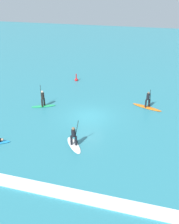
# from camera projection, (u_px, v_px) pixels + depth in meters

# --- Properties ---
(ground_plane) EXTENTS (120.00, 120.00, 0.00)m
(ground_plane) POSITION_uv_depth(u_px,v_px,m) (90.00, 116.00, 24.90)
(ground_plane) COLOR teal
(ground_plane) RESTS_ON ground
(surfer_on_white_board) EXTENTS (2.12, 2.46, 2.17)m
(surfer_on_white_board) POSITION_uv_depth(u_px,v_px,m) (74.00, 140.00, 20.21)
(surfer_on_white_board) COLOR white
(surfer_on_white_board) RESTS_ON ground_plane
(surfer_on_orange_board) EXTENTS (3.27, 1.75, 2.08)m
(surfer_on_orange_board) POSITION_uv_depth(u_px,v_px,m) (147.00, 104.00, 26.46)
(surfer_on_orange_board) COLOR orange
(surfer_on_orange_board) RESTS_ON ground_plane
(surfer_on_green_board) EXTENTS (2.57, 1.70, 2.32)m
(surfer_on_green_board) POSITION_uv_depth(u_px,v_px,m) (43.00, 102.00, 26.69)
(surfer_on_green_board) COLOR #23B266
(surfer_on_green_board) RESTS_ON ground_plane
(marker_buoy) EXTENTS (0.45, 0.45, 1.06)m
(marker_buoy) POSITION_uv_depth(u_px,v_px,m) (76.00, 80.00, 34.04)
(marker_buoy) COLOR red
(marker_buoy) RESTS_ON ground_plane
(wave_crest) EXTENTS (21.96, 0.90, 0.18)m
(wave_crest) POSITION_uv_depth(u_px,v_px,m) (46.00, 189.00, 15.97)
(wave_crest) COLOR white
(wave_crest) RESTS_ON ground_plane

